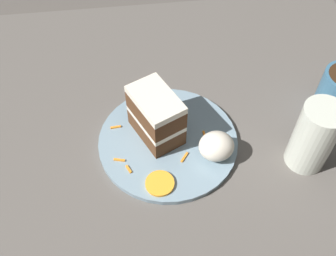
{
  "coord_description": "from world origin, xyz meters",
  "views": [
    {
      "loc": [
        -0.06,
        -0.39,
        0.63
      ],
      "look_at": [
        -0.01,
        0.04,
        0.07
      ],
      "focal_mm": 42.0,
      "sensor_mm": 36.0,
      "label": 1
    }
  ],
  "objects_px": {
    "plate": "(168,141)",
    "drinking_glass": "(313,140)",
    "orange_garnish": "(160,183)",
    "cake_slice": "(156,116)",
    "cream_dollop": "(216,144)"
  },
  "relations": [
    {
      "from": "cake_slice",
      "to": "orange_garnish",
      "type": "xyz_separation_m",
      "value": [
        -0.01,
        -0.11,
        -0.05
      ]
    },
    {
      "from": "cream_dollop",
      "to": "drinking_glass",
      "type": "distance_m",
      "value": 0.17
    },
    {
      "from": "cream_dollop",
      "to": "drinking_glass",
      "type": "bearing_deg",
      "value": -9.56
    },
    {
      "from": "plate",
      "to": "cake_slice",
      "type": "bearing_deg",
      "value": 135.36
    },
    {
      "from": "cream_dollop",
      "to": "drinking_glass",
      "type": "xyz_separation_m",
      "value": [
        0.16,
        -0.03,
        0.02
      ]
    },
    {
      "from": "plate",
      "to": "drinking_glass",
      "type": "bearing_deg",
      "value": -15.66
    },
    {
      "from": "plate",
      "to": "cream_dollop",
      "type": "distance_m",
      "value": 0.1
    },
    {
      "from": "plate",
      "to": "orange_garnish",
      "type": "height_order",
      "value": "orange_garnish"
    },
    {
      "from": "orange_garnish",
      "to": "drinking_glass",
      "type": "height_order",
      "value": "drinking_glass"
    },
    {
      "from": "orange_garnish",
      "to": "drinking_glass",
      "type": "relative_size",
      "value": 0.37
    },
    {
      "from": "plate",
      "to": "drinking_glass",
      "type": "height_order",
      "value": "drinking_glass"
    },
    {
      "from": "plate",
      "to": "orange_garnish",
      "type": "relative_size",
      "value": 5.17
    },
    {
      "from": "plate",
      "to": "cake_slice",
      "type": "xyz_separation_m",
      "value": [
        -0.02,
        0.02,
        0.06
      ]
    },
    {
      "from": "cake_slice",
      "to": "orange_garnish",
      "type": "relative_size",
      "value": 2.39
    },
    {
      "from": "cream_dollop",
      "to": "plate",
      "type": "bearing_deg",
      "value": 153.26
    }
  ]
}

